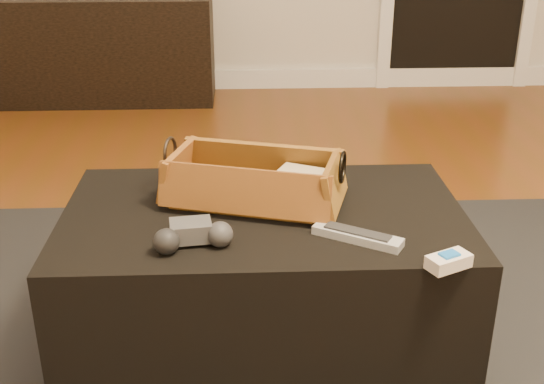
{
  "coord_description": "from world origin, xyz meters",
  "views": [
    {
      "loc": [
        -0.05,
        -1.57,
        1.16
      ],
      "look_at": [
        0.02,
        -0.05,
        0.49
      ],
      "focal_mm": 45.0,
      "sensor_mm": 36.0,
      "label": 1
    }
  ],
  "objects_px": {
    "cream_gadget": "(449,261)",
    "silver_remote": "(357,236)",
    "tv_remote": "(244,194)",
    "game_controller": "(192,235)",
    "ottoman": "(264,283)",
    "media_cabinet": "(81,50)",
    "wicker_basket": "(254,183)"
  },
  "relations": [
    {
      "from": "ottoman",
      "to": "wicker_basket",
      "type": "height_order",
      "value": "wicker_basket"
    },
    {
      "from": "media_cabinet",
      "to": "cream_gadget",
      "type": "bearing_deg",
      "value": -64.05
    },
    {
      "from": "game_controller",
      "to": "ottoman",
      "type": "bearing_deg",
      "value": 47.48
    },
    {
      "from": "ottoman",
      "to": "wicker_basket",
      "type": "bearing_deg",
      "value": 112.25
    },
    {
      "from": "wicker_basket",
      "to": "silver_remote",
      "type": "xyz_separation_m",
      "value": [
        0.23,
        -0.22,
        -0.04
      ]
    },
    {
      "from": "game_controller",
      "to": "silver_remote",
      "type": "height_order",
      "value": "game_controller"
    },
    {
      "from": "media_cabinet",
      "to": "tv_remote",
      "type": "xyz_separation_m",
      "value": [
        0.95,
        -2.5,
        0.15
      ]
    },
    {
      "from": "silver_remote",
      "to": "cream_gadget",
      "type": "xyz_separation_m",
      "value": [
        0.17,
        -0.13,
        0.0
      ]
    },
    {
      "from": "ottoman",
      "to": "wicker_basket",
      "type": "xyz_separation_m",
      "value": [
        -0.02,
        0.05,
        0.26
      ]
    },
    {
      "from": "ottoman",
      "to": "cream_gadget",
      "type": "xyz_separation_m",
      "value": [
        0.38,
        -0.3,
        0.23
      ]
    },
    {
      "from": "tv_remote",
      "to": "wicker_basket",
      "type": "relative_size",
      "value": 0.48
    },
    {
      "from": "silver_remote",
      "to": "game_controller",
      "type": "bearing_deg",
      "value": -177.82
    },
    {
      "from": "tv_remote",
      "to": "silver_remote",
      "type": "distance_m",
      "value": 0.33
    },
    {
      "from": "media_cabinet",
      "to": "silver_remote",
      "type": "height_order",
      "value": "media_cabinet"
    },
    {
      "from": "tv_remote",
      "to": "game_controller",
      "type": "relative_size",
      "value": 1.26
    },
    {
      "from": "tv_remote",
      "to": "wicker_basket",
      "type": "distance_m",
      "value": 0.04
    },
    {
      "from": "ottoman",
      "to": "game_controller",
      "type": "xyz_separation_m",
      "value": [
        -0.16,
        -0.18,
        0.24
      ]
    },
    {
      "from": "game_controller",
      "to": "cream_gadget",
      "type": "xyz_separation_m",
      "value": [
        0.55,
        -0.12,
        -0.01
      ]
    },
    {
      "from": "media_cabinet",
      "to": "wicker_basket",
      "type": "bearing_deg",
      "value": -68.53
    },
    {
      "from": "media_cabinet",
      "to": "silver_remote",
      "type": "xyz_separation_m",
      "value": [
        1.21,
        -2.71,
        0.14
      ]
    },
    {
      "from": "media_cabinet",
      "to": "wicker_basket",
      "type": "distance_m",
      "value": 2.68
    },
    {
      "from": "tv_remote",
      "to": "game_controller",
      "type": "xyz_separation_m",
      "value": [
        -0.12,
        -0.22,
        0.0
      ]
    },
    {
      "from": "ottoman",
      "to": "tv_remote",
      "type": "xyz_separation_m",
      "value": [
        -0.05,
        0.04,
        0.24
      ]
    },
    {
      "from": "cream_gadget",
      "to": "silver_remote",
      "type": "bearing_deg",
      "value": 142.55
    },
    {
      "from": "ottoman",
      "to": "game_controller",
      "type": "relative_size",
      "value": 5.33
    },
    {
      "from": "cream_gadget",
      "to": "game_controller",
      "type": "bearing_deg",
      "value": 167.81
    },
    {
      "from": "wicker_basket",
      "to": "tv_remote",
      "type": "bearing_deg",
      "value": -159.35
    },
    {
      "from": "silver_remote",
      "to": "cream_gadget",
      "type": "bearing_deg",
      "value": -37.45
    },
    {
      "from": "ottoman",
      "to": "game_controller",
      "type": "height_order",
      "value": "game_controller"
    },
    {
      "from": "silver_remote",
      "to": "cream_gadget",
      "type": "relative_size",
      "value": 1.93
    },
    {
      "from": "tv_remote",
      "to": "wicker_basket",
      "type": "xyz_separation_m",
      "value": [
        0.03,
        0.01,
        0.02
      ]
    },
    {
      "from": "media_cabinet",
      "to": "tv_remote",
      "type": "relative_size",
      "value": 6.58
    }
  ]
}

